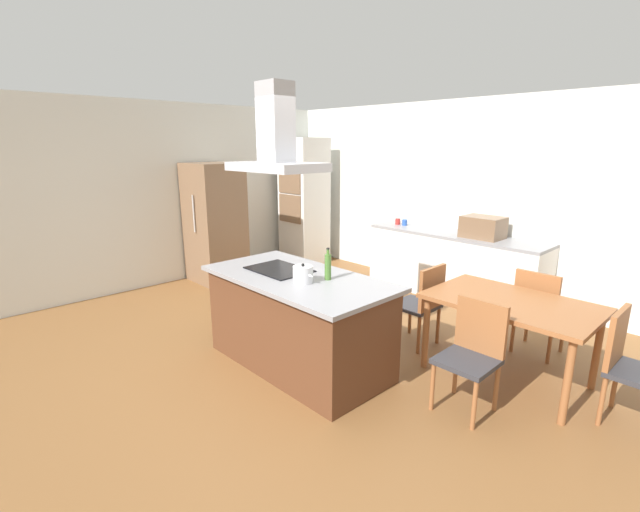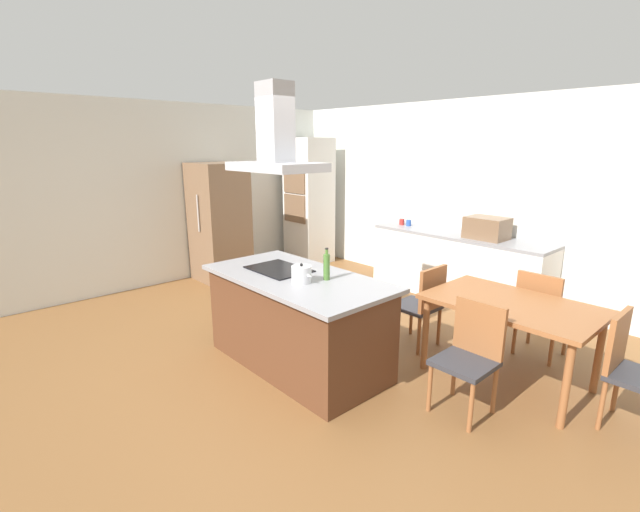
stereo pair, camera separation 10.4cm
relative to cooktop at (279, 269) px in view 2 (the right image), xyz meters
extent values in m
plane|color=brown|center=(0.28, 1.50, -0.91)|extent=(16.00, 16.00, 0.00)
cube|color=silver|center=(0.28, 3.25, 0.44)|extent=(7.20, 0.10, 2.70)
cube|color=silver|center=(-3.17, 1.00, 0.44)|extent=(0.10, 8.80, 2.70)
cube|color=#59331E|center=(0.28, 0.00, -0.48)|extent=(1.78, 0.86, 0.86)
cube|color=gray|center=(0.28, 0.00, -0.03)|extent=(1.88, 0.96, 0.04)
cube|color=black|center=(0.00, 0.00, 0.00)|extent=(0.60, 0.44, 0.01)
cylinder|color=silver|center=(0.46, -0.09, 0.07)|extent=(0.18, 0.18, 0.15)
sphere|color=black|center=(0.46, -0.09, 0.16)|extent=(0.03, 0.03, 0.03)
cone|color=silver|center=(0.57, -0.09, 0.08)|extent=(0.06, 0.03, 0.04)
cylinder|color=#47722D|center=(0.55, 0.13, 0.11)|extent=(0.06, 0.06, 0.24)
cylinder|color=#47722D|center=(0.55, 0.13, 0.25)|extent=(0.03, 0.03, 0.05)
cylinder|color=black|center=(0.55, 0.13, 0.28)|extent=(0.03, 0.03, 0.01)
cube|color=white|center=(0.25, 2.88, -0.48)|extent=(2.48, 0.62, 0.86)
cube|color=gray|center=(0.25, 2.88, -0.03)|extent=(2.48, 0.62, 0.04)
cube|color=brown|center=(0.64, 2.88, 0.13)|extent=(0.50, 0.38, 0.28)
cylinder|color=red|center=(-0.72, 2.88, 0.04)|extent=(0.08, 0.08, 0.09)
cylinder|color=#2D56B2|center=(-0.60, 2.88, 0.04)|extent=(0.08, 0.08, 0.09)
cube|color=white|center=(-2.62, 2.65, 0.19)|extent=(0.70, 0.64, 2.20)
cube|color=brown|center=(-2.62, 2.32, 0.54)|extent=(0.56, 0.02, 0.36)
cube|color=brown|center=(-2.62, 2.32, 0.09)|extent=(0.56, 0.02, 0.48)
cube|color=brown|center=(-2.70, 0.88, 0.00)|extent=(0.80, 0.70, 1.82)
cylinder|color=beige|center=(-2.65, 0.51, 0.19)|extent=(0.02, 0.02, 0.55)
cube|color=#995B33|center=(1.78, 1.21, -0.18)|extent=(1.40, 0.90, 0.04)
cylinder|color=#995B33|center=(1.16, 0.84, -0.55)|extent=(0.06, 0.06, 0.71)
cylinder|color=#995B33|center=(2.40, 0.84, -0.55)|extent=(0.06, 0.06, 0.71)
cylinder|color=#995B33|center=(1.16, 1.58, -0.55)|extent=(0.06, 0.06, 0.71)
cylinder|color=#995B33|center=(2.40, 1.58, -0.55)|extent=(0.06, 0.06, 0.71)
cube|color=#995B33|center=(2.59, 1.21, -0.24)|extent=(0.04, 0.42, 0.44)
cylinder|color=#995B33|center=(2.60, 1.39, -0.70)|extent=(0.04, 0.04, 0.41)
cylinder|color=#995B33|center=(2.60, 1.03, -0.70)|extent=(0.04, 0.04, 0.41)
cube|color=#333338|center=(1.78, 1.96, -0.48)|extent=(0.42, 0.42, 0.04)
cube|color=#995B33|center=(1.78, 1.77, -0.24)|extent=(0.42, 0.04, 0.44)
cylinder|color=#995B33|center=(1.60, 2.14, -0.70)|extent=(0.04, 0.04, 0.41)
cylinder|color=#995B33|center=(1.96, 2.14, -0.70)|extent=(0.04, 0.04, 0.41)
cylinder|color=#995B33|center=(1.60, 1.78, -0.70)|extent=(0.04, 0.04, 0.41)
cylinder|color=#995B33|center=(1.96, 1.78, -0.70)|extent=(0.04, 0.04, 0.41)
cube|color=#333338|center=(1.78, 0.46, -0.48)|extent=(0.42, 0.42, 0.04)
cube|color=#995B33|center=(1.78, 0.65, -0.24)|extent=(0.42, 0.04, 0.44)
cylinder|color=#995B33|center=(1.96, 0.28, -0.70)|extent=(0.04, 0.04, 0.41)
cylinder|color=#995B33|center=(1.60, 0.28, -0.70)|extent=(0.04, 0.04, 0.41)
cylinder|color=#995B33|center=(1.96, 0.64, -0.70)|extent=(0.04, 0.04, 0.41)
cylinder|color=#995B33|center=(1.60, 0.64, -0.70)|extent=(0.04, 0.04, 0.41)
cube|color=#333338|center=(0.78, 1.21, -0.48)|extent=(0.42, 0.42, 0.04)
cube|color=#995B33|center=(0.97, 1.21, -0.24)|extent=(0.04, 0.42, 0.44)
cylinder|color=#995B33|center=(0.60, 1.03, -0.70)|extent=(0.04, 0.04, 0.41)
cylinder|color=#995B33|center=(0.60, 1.39, -0.70)|extent=(0.04, 0.04, 0.41)
cylinder|color=#995B33|center=(0.96, 1.03, -0.70)|extent=(0.04, 0.04, 0.41)
cylinder|color=#995B33|center=(0.96, 1.39, -0.70)|extent=(0.04, 0.04, 0.41)
cube|color=#ADADB2|center=(0.00, 0.00, 0.98)|extent=(0.90, 0.55, 0.08)
cube|color=#ADADB2|center=(0.00, 0.00, 1.37)|extent=(0.28, 0.24, 0.70)
camera|label=1|loc=(3.26, -2.55, 1.19)|focal=24.67mm
camera|label=2|loc=(3.33, -2.47, 1.19)|focal=24.67mm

